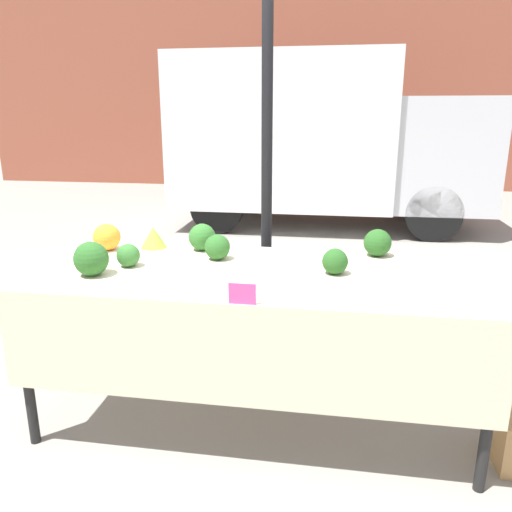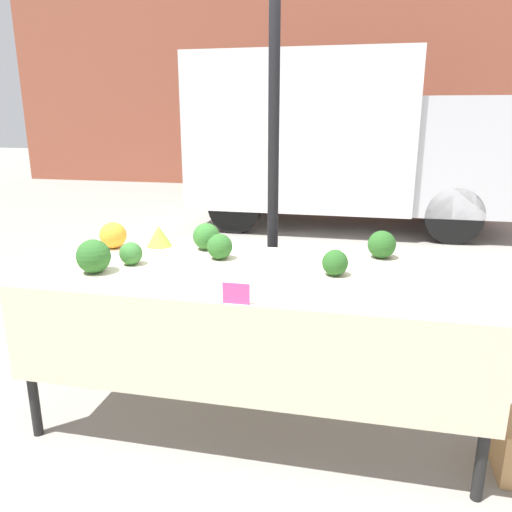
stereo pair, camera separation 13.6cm
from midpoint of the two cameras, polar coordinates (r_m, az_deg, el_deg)
name	(u,v)px [view 1 (the left image)]	position (r m, az deg, el deg)	size (l,w,h in m)	color
ground_plane	(256,413)	(2.94, -1.39, -17.56)	(40.00, 40.00, 0.00)	gray
building_facade	(324,37)	(11.97, 7.47, 23.54)	(16.00, 0.60, 6.48)	brown
tent_pole	(267,184)	(3.22, 0.01, 8.25)	(0.07, 0.07, 2.38)	black
parked_truck	(318,138)	(7.56, 6.52, 13.26)	(4.40, 2.01, 2.42)	white
market_table	(254,292)	(2.54, -1.79, -4.13)	(2.28, 0.97, 0.84)	beige
orange_cauliflower	(107,237)	(3.09, -17.90, 2.05)	(0.16, 0.16, 0.16)	orange
romanesco_head	(153,238)	(3.08, -12.88, 2.06)	(0.16, 0.16, 0.12)	#93B238
broccoli_head_0	(128,255)	(2.73, -15.79, 0.06)	(0.12, 0.12, 0.12)	#336B2D
broccoli_head_1	(378,243)	(2.89, 12.42, 1.48)	(0.16, 0.16, 0.16)	#23511E
broccoli_head_2	(335,261)	(2.53, 7.50, -0.63)	(0.13, 0.13, 0.13)	#23511E
broccoli_head_3	(202,237)	(2.97, -7.48, 2.15)	(0.16, 0.16, 0.16)	#2D6628
broccoli_head_4	(217,247)	(2.77, -5.84, 1.01)	(0.14, 0.14, 0.14)	#285B23
broccoli_head_5	(91,259)	(2.63, -19.74, -0.32)	(0.17, 0.17, 0.17)	#285B23
price_sign	(242,294)	(2.12, -3.44, -4.36)	(0.12, 0.01, 0.09)	#EF4793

